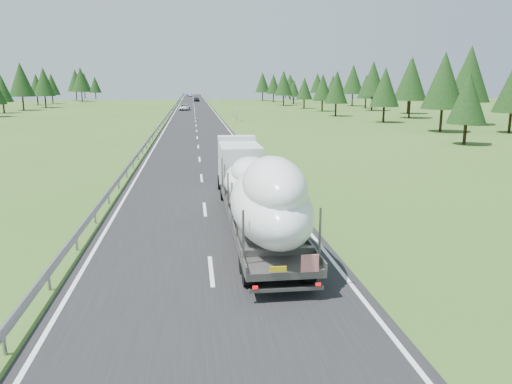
{
  "coord_description": "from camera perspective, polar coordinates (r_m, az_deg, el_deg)",
  "views": [
    {
      "loc": [
        -0.52,
        -7.94,
        6.61
      ],
      "look_at": [
        2.2,
        13.59,
        1.86
      ],
      "focal_mm": 35.0,
      "sensor_mm": 36.0,
      "label": 1
    }
  ],
  "objects": [
    {
      "name": "road_surface",
      "position": [
        108.14,
        -7.0,
        8.76
      ],
      "size": [
        10.0,
        400.0,
        0.02
      ],
      "primitive_type": "cube",
      "color": "black",
      "rests_on": "ground"
    },
    {
      "name": "guardrail",
      "position": [
        108.15,
        -9.85,
        8.98
      ],
      "size": [
        0.1,
        400.0,
        0.76
      ],
      "color": "slate",
      "rests_on": "ground"
    },
    {
      "name": "marker_posts",
      "position": [
        163.2,
        -4.81,
        10.17
      ],
      "size": [
        0.13,
        350.08,
        1.0
      ],
      "color": "silver",
      "rests_on": "ground"
    },
    {
      "name": "highway_sign",
      "position": [
        88.41,
        -2.21,
        9.22
      ],
      "size": [
        0.08,
        0.9,
        2.6
      ],
      "color": "slate",
      "rests_on": "ground"
    },
    {
      "name": "tree_line_right",
      "position": [
        104.02,
        15.08,
        12.03
      ],
      "size": [
        27.57,
        254.89,
        12.49
      ],
      "color": "black",
      "rests_on": "ground"
    },
    {
      "name": "boat_truck",
      "position": [
        22.12,
        0.02,
        0.61
      ],
      "size": [
        2.85,
        18.21,
        4.14
      ],
      "color": "silver",
      "rests_on": "ground"
    },
    {
      "name": "distant_van",
      "position": [
        126.14,
        -8.18,
        9.56
      ],
      "size": [
        2.99,
        5.59,
        1.49
      ],
      "primitive_type": "imported",
      "rotation": [
        0.0,
        0.0,
        -0.1
      ],
      "color": "silver",
      "rests_on": "ground"
    },
    {
      "name": "distant_car_dark",
      "position": [
        186.73,
        -6.82,
        10.48
      ],
      "size": [
        2.35,
        4.83,
        1.59
      ],
      "primitive_type": "imported",
      "rotation": [
        0.0,
        0.0,
        0.1
      ],
      "color": "black",
      "rests_on": "ground"
    },
    {
      "name": "distant_car_blue",
      "position": [
        255.73,
        -7.56,
        10.93
      ],
      "size": [
        2.05,
        4.7,
        1.5
      ],
      "primitive_type": "imported",
      "rotation": [
        0.0,
        0.0,
        0.1
      ],
      "color": "#192647",
      "rests_on": "ground"
    }
  ]
}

